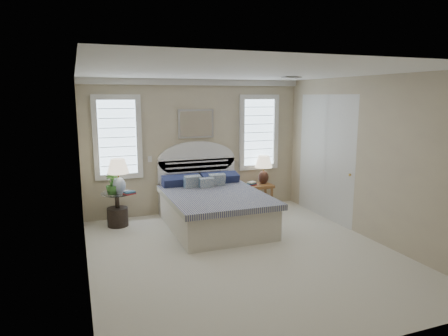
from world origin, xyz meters
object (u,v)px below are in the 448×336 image
at_px(side_table_left, 117,206).
at_px(lamp_right, 264,166).
at_px(lamp_left, 118,172).
at_px(nightstand_right, 260,191).
at_px(bed, 213,205).
at_px(floor_pot, 118,217).

xyz_separation_m(side_table_left, lamp_right, (3.06, 0.17, 0.51)).
bearing_deg(lamp_left, nightstand_right, 2.96).
bearing_deg(nightstand_right, lamp_right, 34.24).
relative_size(bed, nightstand_right, 4.29).
height_order(bed, lamp_left, bed).
bearing_deg(bed, side_table_left, 160.26).
height_order(bed, side_table_left, bed).
height_order(bed, lamp_right, bed).
distance_m(bed, lamp_left, 1.81).
bearing_deg(nightstand_right, floor_pot, -177.92).
height_order(floor_pot, lamp_left, lamp_left).
height_order(bed, nightstand_right, bed).
relative_size(side_table_left, lamp_left, 0.99).
xyz_separation_m(bed, side_table_left, (-1.65, 0.59, 0.00)).
relative_size(bed, lamp_left, 3.57).
xyz_separation_m(bed, lamp_right, (1.41, 0.77, 0.51)).
xyz_separation_m(bed, lamp_left, (-1.61, 0.54, 0.63)).
bearing_deg(side_table_left, floor_pot, -121.32).
xyz_separation_m(bed, floor_pot, (-1.65, 0.58, -0.21)).
xyz_separation_m(bed, nightstand_right, (1.30, 0.69, 0.00)).
height_order(nightstand_right, lamp_left, lamp_left).
distance_m(bed, lamp_right, 1.68).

